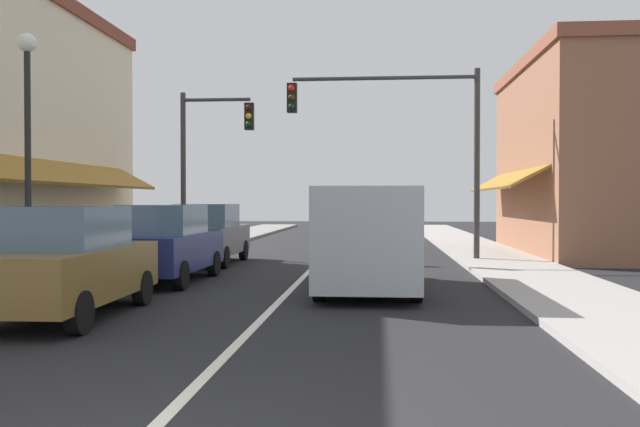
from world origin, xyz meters
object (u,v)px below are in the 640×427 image
(parked_car_nearest_left, at_px, (65,263))
(van_in_lane, at_px, (368,235))
(parked_car_second_left, at_px, (165,244))
(traffic_signal_left_corner, at_px, (206,149))
(traffic_signal_mast_arm, at_px, (410,129))
(street_lamp_left_near, at_px, (28,121))
(parked_car_third_left, at_px, (208,234))

(parked_car_nearest_left, distance_m, van_in_lane, 6.05)
(parked_car_second_left, distance_m, traffic_signal_left_corner, 8.01)
(traffic_signal_mast_arm, height_order, street_lamp_left_near, traffic_signal_mast_arm)
(van_in_lane, distance_m, traffic_signal_mast_arm, 7.47)
(parked_car_second_left, relative_size, van_in_lane, 0.79)
(parked_car_second_left, xyz_separation_m, parked_car_third_left, (-0.16, 4.57, 0.00))
(parked_car_nearest_left, bearing_deg, street_lamp_left_near, 127.78)
(street_lamp_left_near, bearing_deg, parked_car_nearest_left, -50.89)
(traffic_signal_mast_arm, xyz_separation_m, street_lamp_left_near, (-7.66, -8.38, -0.67))
(traffic_signal_left_corner, distance_m, street_lamp_left_near, 10.12)
(van_in_lane, distance_m, street_lamp_left_near, 7.05)
(parked_car_third_left, xyz_separation_m, street_lamp_left_near, (-1.68, -7.18, 2.51))
(traffic_signal_left_corner, relative_size, street_lamp_left_near, 1.09)
(parked_car_nearest_left, height_order, parked_car_third_left, same)
(traffic_signal_mast_arm, bearing_deg, van_in_lane, -99.75)
(parked_car_nearest_left, distance_m, parked_car_second_left, 4.78)
(parked_car_third_left, distance_m, van_in_lane, 7.37)
(parked_car_nearest_left, relative_size, traffic_signal_mast_arm, 0.70)
(traffic_signal_mast_arm, bearing_deg, street_lamp_left_near, -132.40)
(van_in_lane, bearing_deg, street_lamp_left_near, -166.36)
(parked_car_third_left, relative_size, traffic_signal_mast_arm, 0.70)
(parked_car_third_left, bearing_deg, traffic_signal_left_corner, 105.31)
(parked_car_second_left, xyz_separation_m, van_in_lane, (4.65, -1.01, 0.27))
(parked_car_nearest_left, relative_size, parked_car_second_left, 1.00)
(parked_car_nearest_left, relative_size, van_in_lane, 0.80)
(traffic_signal_mast_arm, bearing_deg, parked_car_third_left, -168.64)
(parked_car_nearest_left, height_order, parked_car_second_left, same)
(van_in_lane, xyz_separation_m, traffic_signal_left_corner, (-5.60, 8.48, 2.47))
(parked_car_second_left, distance_m, street_lamp_left_near, 4.06)
(parked_car_nearest_left, height_order, traffic_signal_left_corner, traffic_signal_left_corner)
(parked_car_nearest_left, xyz_separation_m, traffic_signal_left_corner, (-0.87, 12.24, 2.73))
(parked_car_nearest_left, bearing_deg, van_in_lane, 37.13)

